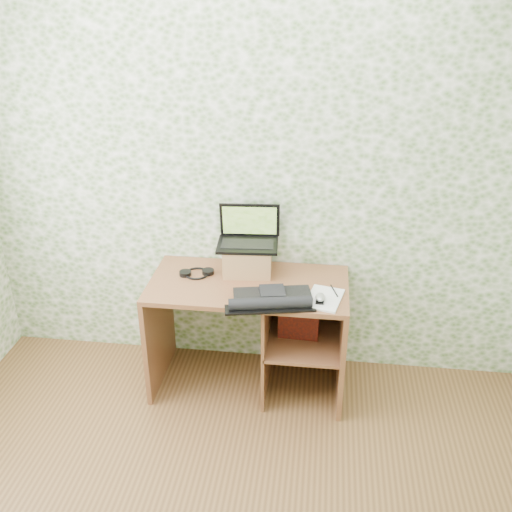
# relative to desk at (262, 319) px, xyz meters

# --- Properties ---
(wall_back) EXTENTS (3.50, 0.00, 3.50)m
(wall_back) POSITION_rel_desk_xyz_m (-0.08, 0.28, 0.82)
(wall_back) COLOR white
(wall_back) RESTS_ON ground
(desk) EXTENTS (1.20, 0.60, 0.75)m
(desk) POSITION_rel_desk_xyz_m (0.00, 0.00, 0.00)
(desk) COLOR brown
(desk) RESTS_ON floor
(riser) EXTENTS (0.31, 0.26, 0.17)m
(riser) POSITION_rel_desk_xyz_m (-0.10, 0.12, 0.36)
(riser) COLOR #A17B48
(riser) RESTS_ON desk
(laptop) EXTENTS (0.39, 0.28, 0.25)m
(laptop) POSITION_rel_desk_xyz_m (-0.10, 0.16, 0.50)
(laptop) COLOR black
(laptop) RESTS_ON riser
(keyboard) EXTENTS (0.51, 0.34, 0.07)m
(keyboard) POSITION_rel_desk_xyz_m (0.08, -0.24, 0.29)
(keyboard) COLOR black
(keyboard) RESTS_ON desk
(headphones) EXTENTS (0.21, 0.19, 0.03)m
(headphones) POSITION_rel_desk_xyz_m (-0.41, 0.04, 0.28)
(headphones) COLOR black
(headphones) RESTS_ON desk
(notepad) EXTENTS (0.24, 0.30, 0.01)m
(notepad) POSITION_rel_desk_xyz_m (0.38, -0.17, 0.27)
(notepad) COLOR silver
(notepad) RESTS_ON desk
(mouse) EXTENTS (0.06, 0.09, 0.03)m
(mouse) POSITION_rel_desk_xyz_m (0.36, -0.21, 0.30)
(mouse) COLOR #B7B7BA
(mouse) RESTS_ON notepad
(pen) EXTENTS (0.05, 0.13, 0.01)m
(pen) POSITION_rel_desk_xyz_m (0.44, -0.09, 0.29)
(pen) COLOR black
(pen) RESTS_ON notepad
(red_box) EXTENTS (0.25, 0.09, 0.30)m
(red_box) POSITION_rel_desk_xyz_m (0.23, -0.03, 0.06)
(red_box) COLOR maroon
(red_box) RESTS_ON desk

